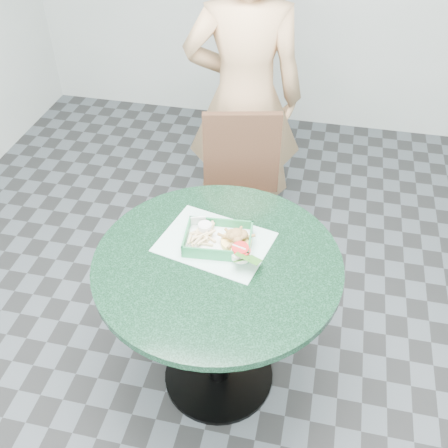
% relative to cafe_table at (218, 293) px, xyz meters
% --- Properties ---
extents(floor, '(4.00, 5.00, 0.02)m').
position_rel_cafe_table_xyz_m(floor, '(0.00, 0.00, -0.58)').
color(floor, '#303335').
rests_on(floor, ground).
extents(cafe_table, '(0.95, 0.95, 0.75)m').
position_rel_cafe_table_xyz_m(cafe_table, '(0.00, 0.00, 0.00)').
color(cafe_table, black).
rests_on(cafe_table, floor).
extents(dining_chair, '(0.39, 0.39, 0.93)m').
position_rel_cafe_table_xyz_m(dining_chair, '(-0.07, 0.75, -0.05)').
color(dining_chair, black).
rests_on(dining_chair, floor).
extents(diner_person, '(0.80, 0.61, 1.99)m').
position_rel_cafe_table_xyz_m(diner_person, '(-0.11, 1.10, 0.41)').
color(diner_person, tan).
rests_on(diner_person, floor).
extents(placemat, '(0.48, 0.40, 0.00)m').
position_rel_cafe_table_xyz_m(placemat, '(-0.03, 0.09, 0.17)').
color(placemat, '#A6CFC5').
rests_on(placemat, cafe_table).
extents(food_basket, '(0.26, 0.19, 0.05)m').
position_rel_cafe_table_xyz_m(food_basket, '(-0.02, 0.08, 0.19)').
color(food_basket, '#207641').
rests_on(food_basket, placemat).
extents(crab_sandwich, '(0.12, 0.12, 0.07)m').
position_rel_cafe_table_xyz_m(crab_sandwich, '(0.05, 0.08, 0.22)').
color(crab_sandwich, '#EAC766').
rests_on(crab_sandwich, food_basket).
extents(fries_pile, '(0.12, 0.13, 0.04)m').
position_rel_cafe_table_xyz_m(fries_pile, '(-0.08, 0.09, 0.21)').
color(fries_pile, '#D5BA83').
rests_on(fries_pile, food_basket).
extents(sauce_ramekin, '(0.05, 0.05, 0.03)m').
position_rel_cafe_table_xyz_m(sauce_ramekin, '(-0.07, 0.13, 0.22)').
color(sauce_ramekin, white).
rests_on(sauce_ramekin, food_basket).
extents(garnish_cup, '(0.12, 0.11, 0.05)m').
position_rel_cafe_table_xyz_m(garnish_cup, '(0.09, 0.00, 0.21)').
color(garnish_cup, silver).
rests_on(garnish_cup, food_basket).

